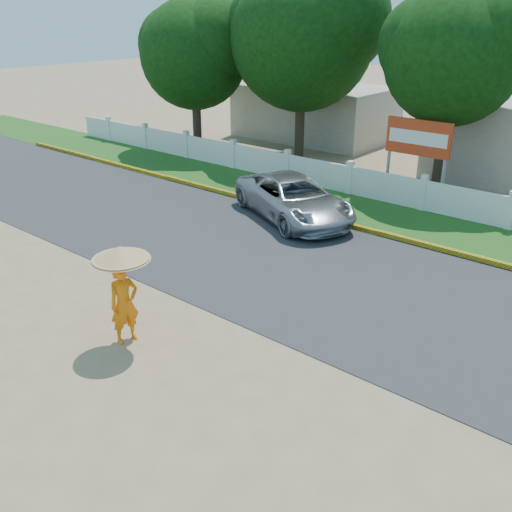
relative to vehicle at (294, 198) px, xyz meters
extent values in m
plane|color=#9E8460|center=(3.01, -7.58, -0.72)|extent=(120.00, 120.00, 0.00)
cube|color=#38383A|center=(3.01, -3.08, -0.71)|extent=(60.00, 7.00, 0.02)
cube|color=#2D601E|center=(3.01, 2.17, -0.70)|extent=(60.00, 3.50, 0.03)
cube|color=yellow|center=(3.01, 0.47, -0.64)|extent=(40.00, 0.18, 0.16)
cube|color=silver|center=(3.01, 3.62, -0.17)|extent=(40.00, 0.10, 1.10)
cube|color=#B7AD99|center=(-6.99, 11.42, 0.68)|extent=(8.00, 5.00, 2.80)
imported|color=#9B9EA3|center=(0.00, 0.00, 0.00)|extent=(5.69, 4.31, 1.44)
imported|color=orange|center=(1.88, -8.60, 0.18)|extent=(0.55, 0.73, 1.79)
cylinder|color=gray|center=(1.93, -8.60, 0.86)|extent=(0.03, 0.03, 1.16)
cone|color=tan|center=(1.93, -8.60, 1.36)|extent=(1.22, 1.22, 0.29)
cylinder|color=gray|center=(1.01, 4.72, 0.28)|extent=(0.12, 0.12, 2.00)
cylinder|color=gray|center=(3.21, 4.72, 0.28)|extent=(0.12, 0.12, 2.00)
cube|color=red|center=(2.11, 4.72, 1.58)|extent=(2.50, 0.12, 1.30)
cube|color=silver|center=(2.11, 4.66, 1.58)|extent=(2.25, 0.02, 0.49)
cylinder|color=#473828|center=(-4.94, 7.15, 1.10)|extent=(0.44, 0.44, 3.63)
sphere|color=#12420F|center=(-4.94, 7.15, 4.68)|extent=(6.43, 6.43, 6.43)
cylinder|color=#473828|center=(-10.19, 5.52, 0.84)|extent=(0.44, 0.44, 3.11)
sphere|color=#12420F|center=(-10.19, 5.52, 3.84)|extent=(5.26, 5.26, 5.26)
cylinder|color=#473828|center=(2.35, 6.37, 1.10)|extent=(0.44, 0.44, 3.64)
sphere|color=#12420F|center=(2.35, 6.37, 4.30)|extent=(5.03, 5.03, 5.03)
camera|label=1|loc=(10.86, -14.98, 5.94)|focal=40.00mm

